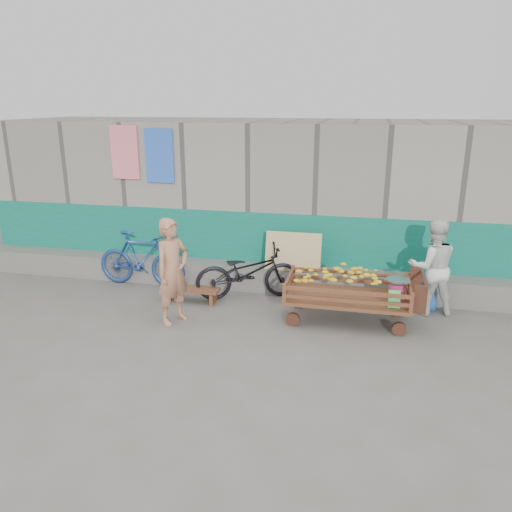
% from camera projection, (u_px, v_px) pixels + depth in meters
% --- Properties ---
extents(ground, '(80.00, 80.00, 0.00)m').
position_uv_depth(ground, '(248.00, 347.00, 7.15)').
color(ground, '#5A5851').
rests_on(ground, ground).
extents(building_wall, '(12.00, 3.50, 3.00)m').
position_uv_depth(building_wall, '(292.00, 196.00, 10.49)').
color(building_wall, gray).
rests_on(building_wall, ground).
extents(banana_cart, '(2.12, 0.97, 0.90)m').
position_uv_depth(banana_cart, '(345.00, 285.00, 7.83)').
color(banana_cart, '#5C301B').
rests_on(banana_cart, ground).
extents(bench, '(1.03, 0.31, 0.26)m').
position_uv_depth(bench, '(191.00, 291.00, 8.73)').
color(bench, '#5C301B').
rests_on(bench, ground).
extents(vendor_man, '(0.64, 0.73, 1.69)m').
position_uv_depth(vendor_man, '(173.00, 271.00, 7.75)').
color(vendor_man, '#B37857').
rests_on(vendor_man, ground).
extents(woman, '(0.88, 0.75, 1.60)m').
position_uv_depth(woman, '(432.00, 267.00, 8.10)').
color(woman, white).
rests_on(woman, ground).
extents(child, '(0.48, 0.36, 0.89)m').
position_uv_depth(child, '(429.00, 285.00, 8.30)').
color(child, blue).
rests_on(child, ground).
extents(bicycle_dark, '(1.96, 1.27, 0.97)m').
position_uv_depth(bicycle_dark, '(248.00, 272.00, 8.82)').
color(bicycle_dark, black).
rests_on(bicycle_dark, ground).
extents(bicycle_blue, '(1.79, 0.60, 1.06)m').
position_uv_depth(bicycle_blue, '(141.00, 259.00, 9.39)').
color(bicycle_blue, navy).
rests_on(bicycle_blue, ground).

